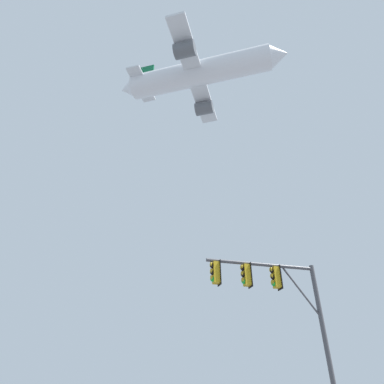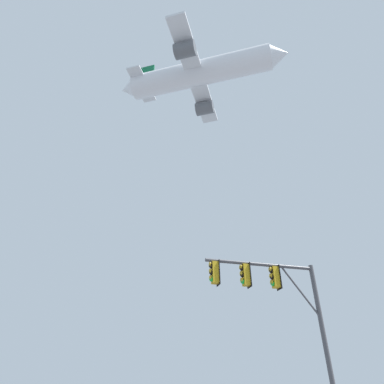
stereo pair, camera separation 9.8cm
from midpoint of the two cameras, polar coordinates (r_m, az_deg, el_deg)
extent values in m
cylinder|color=#4C4C51|center=(15.74, 21.88, -22.85)|extent=(0.20, 0.20, 6.37)
cylinder|color=#4C4C51|center=(15.12, 11.65, -12.17)|extent=(4.99, 0.69, 0.15)
cylinder|color=#4C4C51|center=(15.67, 18.10, -15.94)|extent=(1.57, 0.25, 2.12)
cube|color=gold|center=(14.19, 3.95, -13.74)|extent=(0.29, 0.35, 0.90)
cylinder|color=gold|center=(14.35, 3.87, -11.79)|extent=(0.05, 0.05, 0.12)
cube|color=black|center=(14.24, 4.50, -13.77)|extent=(0.07, 0.46, 1.04)
sphere|color=black|center=(14.23, 3.34, -12.66)|extent=(0.20, 0.20, 0.20)
cylinder|color=gold|center=(14.23, 3.07, -12.42)|extent=(0.06, 0.21, 0.21)
sphere|color=black|center=(14.15, 3.37, -13.74)|extent=(0.20, 0.20, 0.20)
cylinder|color=gold|center=(14.15, 3.11, -13.49)|extent=(0.06, 0.21, 0.21)
sphere|color=green|center=(14.07, 3.41, -14.83)|extent=(0.20, 0.20, 0.20)
cylinder|color=gold|center=(14.07, 3.14, -14.58)|extent=(0.06, 0.21, 0.21)
cube|color=gold|center=(14.67, 9.22, -13.99)|extent=(0.29, 0.35, 0.90)
cylinder|color=gold|center=(14.82, 9.06, -12.10)|extent=(0.05, 0.05, 0.12)
cube|color=black|center=(14.72, 9.74, -14.00)|extent=(0.07, 0.46, 1.04)
sphere|color=black|center=(14.69, 8.60, -12.96)|extent=(0.20, 0.20, 0.20)
cylinder|color=gold|center=(14.69, 8.34, -12.72)|extent=(0.06, 0.21, 0.21)
sphere|color=black|center=(14.61, 8.68, -14.00)|extent=(0.20, 0.20, 0.20)
cylinder|color=gold|center=(14.60, 8.42, -13.77)|extent=(0.06, 0.21, 0.21)
sphere|color=green|center=(14.53, 8.77, -15.06)|extent=(0.20, 0.20, 0.20)
cylinder|color=gold|center=(14.53, 8.51, -14.82)|extent=(0.06, 0.21, 0.21)
cube|color=gold|center=(15.25, 14.14, -14.12)|extent=(0.29, 0.35, 0.90)
cylinder|color=gold|center=(15.40, 13.90, -12.30)|extent=(0.05, 0.05, 0.12)
cube|color=black|center=(15.32, 14.62, -14.12)|extent=(0.07, 0.46, 1.04)
sphere|color=black|center=(15.26, 13.51, -13.14)|extent=(0.20, 0.20, 0.20)
cylinder|color=gold|center=(15.25, 13.26, -12.92)|extent=(0.06, 0.21, 0.21)
sphere|color=black|center=(15.19, 13.64, -14.14)|extent=(0.20, 0.20, 0.20)
cylinder|color=gold|center=(15.17, 13.39, -13.92)|extent=(0.06, 0.21, 0.21)
sphere|color=green|center=(15.11, 13.77, -15.16)|extent=(0.20, 0.20, 0.20)
cylinder|color=gold|center=(15.10, 13.52, -14.94)|extent=(0.06, 0.21, 0.21)
cylinder|color=white|center=(61.97, 1.18, 19.83)|extent=(24.45, 13.99, 4.40)
cone|color=white|center=(61.43, 14.70, 21.88)|extent=(4.45, 5.05, 4.18)
cone|color=white|center=(65.43, -11.00, 17.04)|extent=(4.03, 4.53, 3.74)
cube|color=silver|center=(61.57, 0.53, 19.31)|extent=(12.18, 22.64, 0.50)
cylinder|color=#595B60|center=(64.91, 2.08, 14.27)|extent=(4.02, 3.60, 2.48)
cylinder|color=#595B60|center=(56.65, -1.33, 23.34)|extent=(4.02, 3.60, 2.48)
cube|color=#0C5933|center=(66.33, -8.39, 19.09)|extent=(3.66, 1.85, 5.23)
cube|color=silver|center=(64.87, -8.77, 17.85)|extent=(5.59, 8.56, 0.28)
camera|label=1|loc=(0.05, -90.10, 0.06)|focal=30.89mm
camera|label=2|loc=(0.05, 89.90, -0.06)|focal=30.89mm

